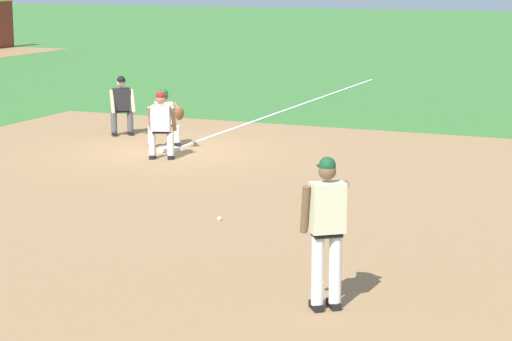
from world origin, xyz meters
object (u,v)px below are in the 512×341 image
at_px(baseball, 219,219).
at_px(umpire, 122,103).
at_px(baserunner, 161,123).
at_px(pitcher, 327,223).
at_px(first_base_bag, 169,150).
at_px(first_baseman, 165,116).

relative_size(baseball, umpire, 0.05).
xyz_separation_m(baseball, baserunner, (4.37, 3.39, 0.76)).
relative_size(pitcher, baserunner, 1.27).
distance_m(first_base_bag, baserunner, 1.17).
bearing_deg(first_base_bag, baserunner, -161.82).
distance_m(pitcher, first_baseman, 11.43).
xyz_separation_m(first_baseman, umpire, (1.06, 1.76, 0.06)).
xyz_separation_m(first_base_bag, first_baseman, (0.46, 0.32, 0.69)).
bearing_deg(first_baseman, baseball, -144.91).
height_order(first_baseman, baserunner, baserunner).
distance_m(baseball, umpire, 8.90).
height_order(baseball, pitcher, pitcher).
relative_size(baseball, pitcher, 0.04).
relative_size(first_baseman, baserunner, 0.92).
distance_m(pitcher, baserunner, 10.02).
relative_size(first_base_bag, umpire, 0.26).
relative_size(pitcher, umpire, 1.27).
relative_size(first_baseman, umpire, 0.92).
bearing_deg(pitcher, umpire, 40.78).
bearing_deg(first_baseman, baserunner, -155.51).
bearing_deg(first_base_bag, baseball, -144.87).
xyz_separation_m(pitcher, umpire, (10.12, 8.73, -0.27)).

